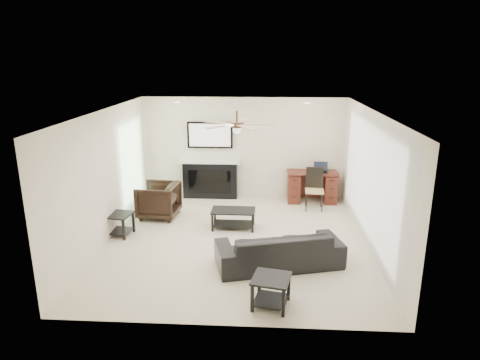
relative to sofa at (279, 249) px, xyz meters
The scene contains 10 objects.
room_shell 1.84m from the sofa, 119.49° to the left, with size 5.50×5.54×2.52m.
sofa is the anchor object (origin of this frame).
armchair 3.37m from the sofa, 140.41° to the left, with size 0.82×0.84×0.77m, color black.
coffee_table 1.84m from the sofa, 119.36° to the left, with size 0.90×0.50×0.40m, color black.
end_table_near 1.26m from the sofa, 96.84° to the right, with size 0.52×0.52×0.45m, color black.
end_table_left 3.34m from the sofa, 160.75° to the left, with size 0.50×0.50×0.45m, color black.
fireplace_unit 3.97m from the sofa, 114.52° to the left, with size 1.52×0.34×1.91m, color black.
desk 3.51m from the sofa, 75.27° to the left, with size 1.22×0.56×0.76m, color #38140E.
desk_chair 2.98m from the sofa, 72.58° to the left, with size 0.42×0.44×0.97m, color black.
laptop 3.59m from the sofa, 72.06° to the left, with size 0.33×0.24×0.23m, color black.
Camera 1 is at (0.52, -7.65, 3.46)m, focal length 32.00 mm.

